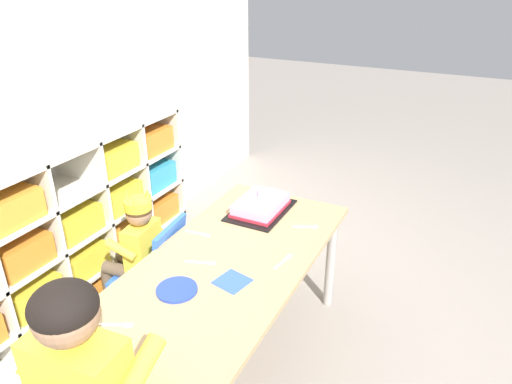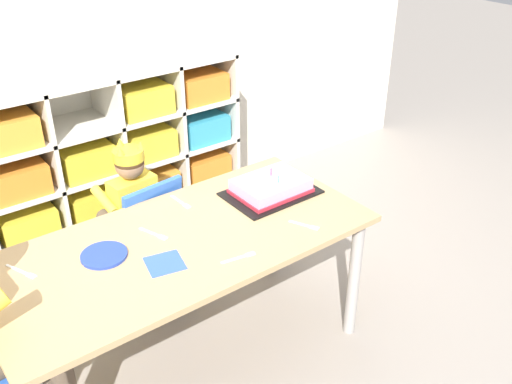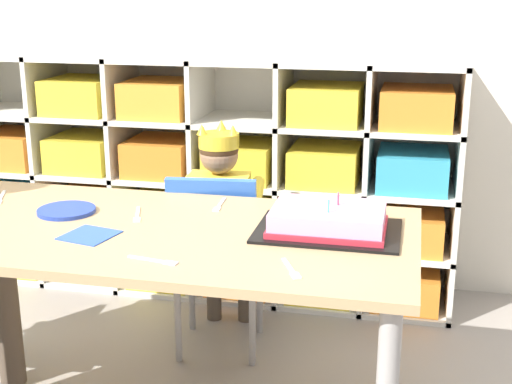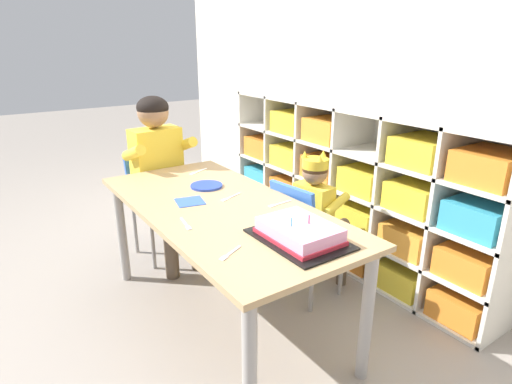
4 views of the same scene
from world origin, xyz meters
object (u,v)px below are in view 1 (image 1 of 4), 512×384
Objects in this scene: child_with_crown at (136,246)px; fork_at_table_front_edge at (284,261)px; activity_table at (227,274)px; birthday_cake_on_tray at (261,206)px; fork_scattered_mid_table at (202,262)px; classroom_chair_blue at (157,270)px; paper_plate_stack at (177,290)px; fork_near_child_seat at (116,325)px; fork_near_cake_tray at (307,227)px; adult_helper_seated at (97,377)px; fork_by_napkin at (199,234)px.

child_with_crown reaches higher than fork_at_table_front_edge.
activity_table is 10.83× the size of fork_at_table_front_edge.
birthday_cake_on_tray is 2.87× the size of fork_scattered_mid_table.
activity_table is 2.17× the size of classroom_chair_blue.
birthday_cake_on_tray is 2.29× the size of paper_plate_stack.
fork_near_child_seat and fork_near_cake_tray have the same top height.
fork_scattered_mid_table is at bearing 64.61° from classroom_chair_blue.
classroom_chair_blue is 4.86× the size of fork_near_child_seat.
activity_table is at bearing -171.93° from birthday_cake_on_tray.
classroom_chair_blue reaches higher than fork_at_table_front_edge.
classroom_chair_blue is 0.75m from fork_at_table_front_edge.
birthday_cake_on_tray is 1.05m from fork_near_child_seat.
child_with_crown is at bearing 84.87° from activity_table.
fork_at_table_front_edge is (0.90, -0.26, -0.02)m from adult_helper_seated.
birthday_cake_on_tray is at bearing 130.75° from classroom_chair_blue.
classroom_chair_blue is 5.04× the size of fork_scattered_mid_table.
child_with_crown is 0.52m from fork_scattered_mid_table.
paper_plate_stack is (0.50, 0.05, -0.02)m from adult_helper_seated.
activity_table is at bearing 38.28° from fork_near_cake_tray.
fork_near_child_seat is (-0.49, 0.07, -0.00)m from fork_scattered_mid_table.
child_with_crown is 5.93× the size of fork_near_child_seat.
fork_by_napkin is at bearing 20.89° from paper_plate_stack.
paper_plate_stack is 1.40× the size of fork_near_cake_tray.
adult_helper_seated is 0.27m from fork_near_child_seat.
adult_helper_seated is 7.82× the size of fork_scattered_mid_table.
child_with_crown reaches higher than fork_near_cake_tray.
fork_by_napkin is (0.43, 0.16, -0.00)m from paper_plate_stack.
fork_near_cake_tray is (1.23, -0.25, -0.02)m from adult_helper_seated.
fork_scattered_mid_table is 0.49m from fork_near_child_seat.
classroom_chair_blue reaches higher than paper_plate_stack.
classroom_chair_blue reaches higher than fork_scattered_mid_table.
child_with_crown is 6.08× the size of fork_at_table_front_edge.
fork_at_table_front_edge is at bearing 87.69° from child_with_crown.
adult_helper_seated reaches higher than classroom_chair_blue.
paper_plate_stack is 1.24× the size of fork_at_table_front_edge.
fork_near_child_seat is (-0.55, 0.16, 0.08)m from activity_table.
fork_by_napkin is at bearing -106.77° from fork_near_child_seat.
classroom_chair_blue is 0.82m from fork_near_cake_tray.
fork_by_napkin and fork_at_table_front_edge have the same top height.
adult_helper_seated is 1.26m from fork_near_cake_tray.
classroom_chair_blue is 5.63× the size of fork_near_cake_tray.
paper_plate_stack is 0.22m from fork_scattered_mid_table.
fork_at_table_front_edge is (0.05, -0.70, 0.24)m from classroom_chair_blue.
fork_by_napkin is (0.14, 0.24, 0.08)m from activity_table.
fork_by_napkin is (0.08, -0.23, 0.24)m from classroom_chair_blue.
adult_helper_seated is 0.73m from fork_scattered_mid_table.
paper_plate_stack is at bearing -130.58° from fork_near_child_seat.
fork_near_child_seat is at bearing 92.87° from fork_by_napkin.
activity_table is 0.27m from fork_at_table_front_edge.
child_with_crown is 6.14× the size of fork_scattered_mid_table.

